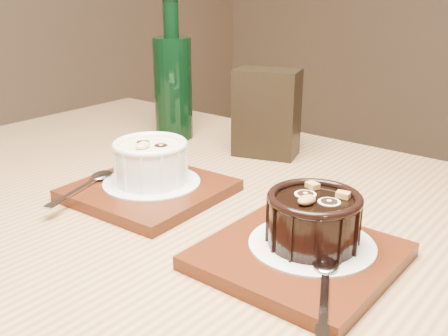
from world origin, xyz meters
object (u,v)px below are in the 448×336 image
(condiment_stand, at_px, (267,113))
(green_bottle, at_px, (173,84))
(ramekin_white, at_px, (151,160))
(tray_right, at_px, (299,256))
(table, at_px, (212,287))
(ramekin_dark, at_px, (314,217))
(tray_left, at_px, (150,190))

(condiment_stand, relative_size, green_bottle, 0.56)
(ramekin_white, relative_size, tray_right, 0.55)
(tray_right, xyz_separation_m, green_bottle, (-0.40, 0.27, 0.09))
(table, xyz_separation_m, tray_right, (0.13, -0.03, 0.10))
(green_bottle, bearing_deg, tray_right, -34.31)
(green_bottle, bearing_deg, ramekin_dark, -32.24)
(table, relative_size, green_bottle, 4.97)
(tray_left, height_order, condiment_stand, condiment_stand)
(tray_left, bearing_deg, green_bottle, 123.49)
(condiment_stand, bearing_deg, table, -72.76)
(table, bearing_deg, ramekin_white, 168.03)
(ramekin_white, relative_size, condiment_stand, 0.71)
(table, height_order, green_bottle, green_bottle)
(ramekin_white, bearing_deg, tray_right, -16.91)
(tray_right, bearing_deg, green_bottle, 145.69)
(tray_right, bearing_deg, table, 168.96)
(tray_right, distance_m, green_bottle, 0.49)
(tray_right, height_order, ramekin_dark, ramekin_dark)
(ramekin_white, bearing_deg, table, -17.40)
(ramekin_white, xyz_separation_m, ramekin_dark, (0.25, -0.03, -0.00))
(table, bearing_deg, tray_left, 171.84)
(condiment_stand, bearing_deg, tray_left, -98.65)
(ramekin_white, bearing_deg, green_bottle, 118.47)
(tray_left, height_order, tray_right, same)
(table, relative_size, ramekin_white, 12.56)
(tray_left, xyz_separation_m, ramekin_dark, (0.25, -0.02, 0.04))
(table, xyz_separation_m, ramekin_dark, (0.14, -0.01, 0.14))
(tray_left, bearing_deg, condiment_stand, 81.35)
(condiment_stand, distance_m, green_bottle, 0.19)
(tray_right, bearing_deg, tray_left, 170.31)
(table, xyz_separation_m, condiment_stand, (-0.08, 0.25, 0.16))
(tray_right, bearing_deg, ramekin_white, 168.51)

